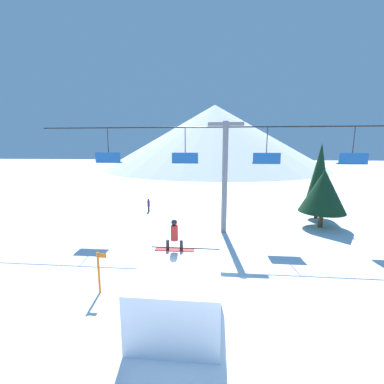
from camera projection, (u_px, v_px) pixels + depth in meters
ground_plane at (194, 338)px, 8.20m from camera, size 220.00×220.00×0.00m
mountain_ridge at (214, 137)px, 72.01m from camera, size 60.82×60.82×17.30m
snow_ramp at (179, 294)px, 8.94m from camera, size 2.82×3.66×1.93m
snowboarder at (174, 235)px, 10.19m from camera, size 1.58×0.29×1.28m
chairlift at (225, 165)px, 17.54m from camera, size 25.82×0.44×7.72m
pine_tree_near at (323, 191)px, 19.04m from camera, size 3.34×3.34×4.38m
pine_tree_far at (319, 175)px, 21.26m from camera, size 2.05×2.05×6.33m
trail_marker at (99, 271)px, 10.59m from camera, size 0.41×0.10×1.78m
distant_skier at (149, 205)px, 24.03m from camera, size 0.24×0.24×1.23m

